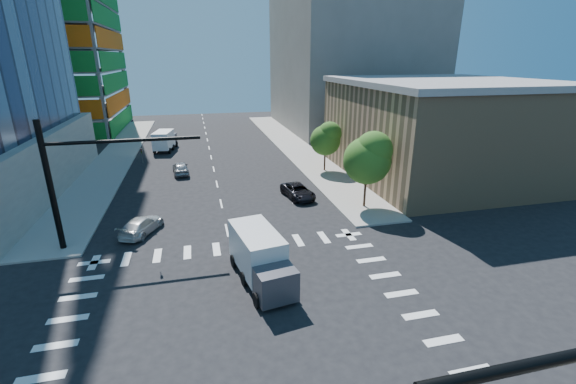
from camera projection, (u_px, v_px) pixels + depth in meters
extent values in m
plane|color=black|center=(248.00, 329.00, 19.20)|extent=(160.00, 160.00, 0.00)
cube|color=silver|center=(248.00, 329.00, 19.20)|extent=(20.00, 20.00, 0.01)
cube|color=gray|center=(293.00, 146.00, 58.64)|extent=(5.00, 60.00, 0.15)
cube|color=gray|center=(118.00, 155.00, 53.09)|extent=(5.00, 60.00, 0.15)
cube|color=#9C7F5B|center=(440.00, 131.00, 43.27)|extent=(20.00, 22.00, 10.00)
cube|color=gray|center=(447.00, 82.00, 41.52)|extent=(20.50, 22.50, 0.60)
cube|color=slate|center=(349.00, 51.00, 71.00)|extent=(24.00, 30.00, 28.00)
cylinder|color=black|center=(51.00, 187.00, 25.66)|extent=(0.40, 0.40, 9.00)
cylinder|color=black|center=(124.00, 141.00, 25.81)|extent=(10.00, 0.24, 0.24)
imported|color=black|center=(142.00, 156.00, 26.39)|extent=(0.16, 0.20, 1.00)
cylinder|color=#382316|center=(365.00, 194.00, 34.39)|extent=(0.20, 0.20, 2.27)
sphere|color=#255115|center=(367.00, 161.00, 33.37)|extent=(4.16, 4.16, 4.16)
sphere|color=#437928|center=(374.00, 150.00, 32.86)|extent=(3.25, 3.25, 3.25)
cylinder|color=#382316|center=(325.00, 162.00, 45.52)|extent=(0.20, 0.20, 1.92)
sphere|color=#255115|center=(325.00, 140.00, 44.65)|extent=(3.52, 3.52, 3.52)
sphere|color=#437928|center=(330.00, 134.00, 44.19)|extent=(2.75, 2.75, 2.75)
imported|color=black|center=(298.00, 191.00, 37.04)|extent=(2.86, 4.97, 1.30)
imported|color=silver|center=(141.00, 225.00, 29.55)|extent=(3.48, 4.78, 1.28)
imported|color=#919398|center=(181.00, 168.00, 44.56)|extent=(2.10, 4.38, 1.44)
cube|color=silver|center=(262.00, 256.00, 22.63)|extent=(3.02, 5.03, 2.45)
cube|color=#3D3D44|center=(262.00, 265.00, 22.83)|extent=(2.42, 2.04, 1.79)
cube|color=white|center=(165.00, 138.00, 55.89)|extent=(2.96, 4.83, 2.34)
cube|color=#3D3D44|center=(166.00, 142.00, 56.08)|extent=(2.34, 1.98, 1.71)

